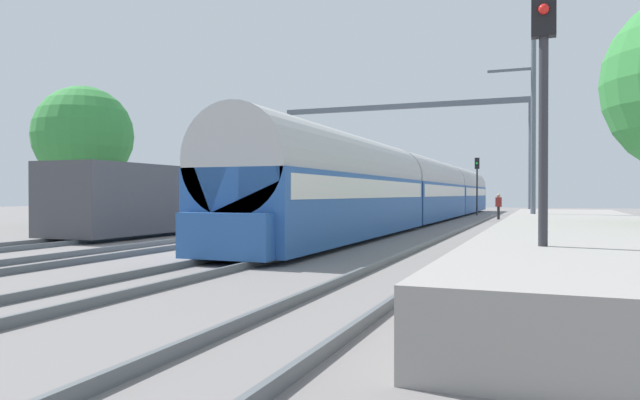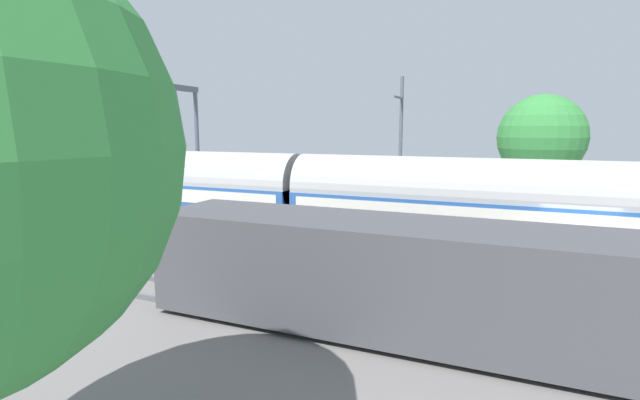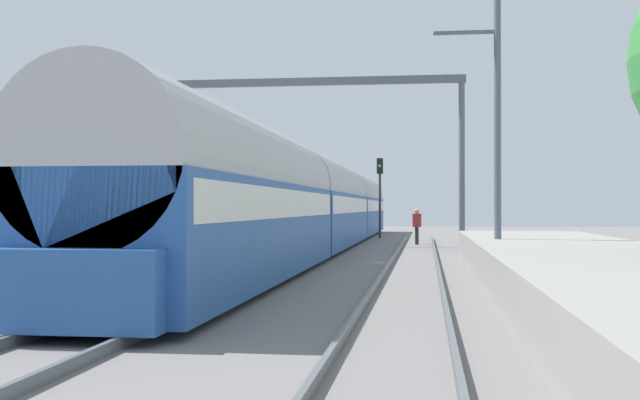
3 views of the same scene
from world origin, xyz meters
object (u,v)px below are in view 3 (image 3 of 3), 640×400
at_px(person_crossing, 417,223).
at_px(catenary_gantry, 283,119).
at_px(passenger_train, 320,203).
at_px(railway_signal_far, 380,187).

relative_size(person_crossing, catenary_gantry, 0.10).
relative_size(passenger_train, catenary_gantry, 2.90).
xyz_separation_m(person_crossing, railway_signal_far, (-2.22, 7.66, 1.97)).
bearing_deg(railway_signal_far, person_crossing, -73.87).
bearing_deg(person_crossing, railway_signal_far, 98.14).
xyz_separation_m(railway_signal_far, catenary_gantry, (-4.02, -9.47, 2.93)).
bearing_deg(railway_signal_far, passenger_train, -99.16).
bearing_deg(passenger_train, catenary_gantry, 130.81).
distance_m(railway_signal_far, catenary_gantry, 10.69).
xyz_separation_m(person_crossing, catenary_gantry, (-6.23, -1.80, 4.90)).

